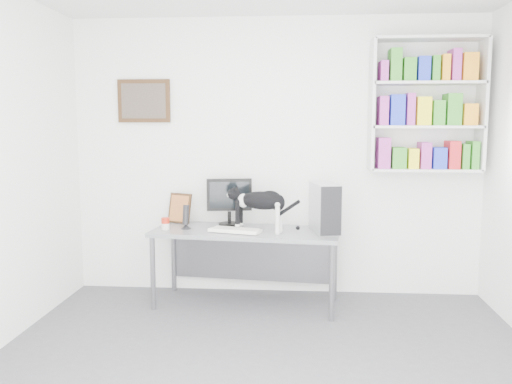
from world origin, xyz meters
TOP-DOWN VIEW (x-y plane):
  - room at (0.00, 0.00)m, footprint 4.01×4.01m
  - bookshelf at (1.40, 1.85)m, footprint 1.03×0.28m
  - wall_art at (-1.30, 1.97)m, footprint 0.52×0.04m
  - desk at (-0.25, 1.55)m, footprint 1.76×0.84m
  - monitor at (-0.44, 1.78)m, footprint 0.46×0.27m
  - keyboard at (-0.34, 1.43)m, footprint 0.49×0.29m
  - pc_tower at (0.46, 1.54)m, footprint 0.28×0.47m
  - speaker at (-0.81, 1.55)m, footprint 0.12×0.12m
  - leaning_print at (-0.93, 1.84)m, footprint 0.26×0.19m
  - soup_can at (-1.00, 1.51)m, footprint 0.08×0.08m
  - cat at (-0.12, 1.47)m, footprint 0.65×0.35m

SIDE VIEW (x-z plane):
  - desk at x=-0.25m, z-range 0.00..0.71m
  - keyboard at x=-0.34m, z-range 0.71..0.74m
  - soup_can at x=-1.00m, z-range 0.71..0.82m
  - speaker at x=-0.81m, z-range 0.71..0.94m
  - leaning_print at x=-0.93m, z-range 0.71..1.01m
  - cat at x=-0.12m, z-range 0.71..1.10m
  - pc_tower at x=0.46m, z-range 0.71..1.15m
  - monitor at x=-0.44m, z-range 0.71..1.17m
  - room at x=0.00m, z-range 0.00..2.70m
  - bookshelf at x=1.40m, z-range 1.23..2.47m
  - wall_art at x=-1.30m, z-range 1.69..2.11m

